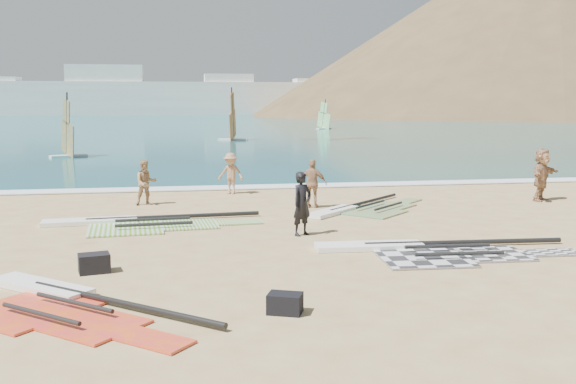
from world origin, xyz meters
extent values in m
plane|color=tan|center=(0.00, 0.00, 0.00)|extent=(300.00, 300.00, 0.00)
cube|color=#0E5762|center=(0.00, 132.00, 0.00)|extent=(300.00, 240.00, 0.06)
cube|color=white|center=(0.00, 12.30, 0.00)|extent=(300.00, 1.20, 0.04)
cube|color=white|center=(-20.00, 150.00, 4.03)|extent=(160.00, 8.00, 8.00)
cube|color=white|center=(-20.00, 150.00, 6.03)|extent=(18.00, 7.00, 12.00)
cube|color=white|center=(10.00, 150.00, 5.03)|extent=(12.00, 7.00, 10.00)
cube|color=white|center=(35.00, 150.00, 4.53)|extent=(16.00, 7.00, 9.00)
cube|color=white|center=(55.00, 150.00, 5.53)|extent=(10.00, 7.00, 11.00)
cone|color=brown|center=(85.00, 130.00, 0.00)|extent=(143.00, 143.00, 45.00)
cube|color=#28282B|center=(2.58, -0.07, 0.02)|extent=(2.08, 2.28, 0.04)
cube|color=#28282B|center=(4.31, -0.17, 0.02)|extent=(1.60, 1.50, 0.04)
cube|color=#28282B|center=(5.73, -0.25, 0.02)|extent=(1.34, 0.72, 0.04)
cylinder|color=black|center=(4.04, 0.83, 0.10)|extent=(5.00, 0.40, 0.12)
cylinder|color=black|center=(3.36, 0.27, 0.16)|extent=(2.07, 0.20, 0.09)
cylinder|color=black|center=(3.31, -0.49, 0.16)|extent=(2.07, 0.20, 0.09)
cube|color=white|center=(1.65, 0.96, 0.06)|extent=(2.65, 0.85, 0.12)
cube|color=#53AB17|center=(-4.38, 4.51, 0.02)|extent=(2.18, 2.38, 0.04)
cube|color=#53AB17|center=(-2.60, 4.65, 0.02)|extent=(1.67, 1.57, 0.04)
cube|color=#53AB17|center=(-1.15, 4.76, 0.02)|extent=(1.39, 0.77, 0.04)
cylinder|color=black|center=(-3.01, 5.63, 0.10)|extent=(5.13, 0.52, 0.12)
cylinder|color=black|center=(-3.63, 4.96, 0.16)|extent=(2.12, 0.25, 0.09)
cylinder|color=black|center=(-3.57, 4.18, 0.16)|extent=(2.12, 0.25, 0.09)
cube|color=white|center=(-5.46, 5.43, 0.06)|extent=(2.73, 0.93, 0.12)
cube|color=orange|center=(3.13, 5.81, 0.02)|extent=(2.57, 2.57, 0.04)
cube|color=orange|center=(4.23, 6.87, 0.02)|extent=(1.83, 1.82, 0.04)
cube|color=orange|center=(5.13, 7.74, 0.02)|extent=(1.22, 1.21, 0.04)
cylinder|color=black|center=(3.43, 7.29, 0.10)|extent=(3.24, 3.13, 0.11)
cylinder|color=black|center=(3.38, 6.52, 0.16)|extent=(1.36, 1.32, 0.08)
cylinder|color=black|center=(3.84, 6.03, 0.16)|extent=(1.36, 1.32, 0.08)
cube|color=white|center=(1.91, 5.83, 0.06)|extent=(2.08, 2.04, 0.12)
cube|color=#D42243|center=(-5.42, -2.50, 0.02)|extent=(2.59, 2.61, 0.04)
cube|color=#D42243|center=(-4.24, -3.51, 0.02)|extent=(1.85, 1.84, 0.04)
cube|color=#D42243|center=(-3.28, -4.33, 0.02)|extent=(1.26, 1.20, 0.04)
cylinder|color=black|center=(-3.89, -2.66, 0.10)|extent=(3.46, 2.99, 0.11)
cylinder|color=black|center=(-4.68, -2.68, 0.16)|extent=(1.45, 1.26, 0.08)
cylinder|color=black|center=(-5.12, -3.20, 0.16)|extent=(1.45, 1.26, 0.08)
cube|color=white|center=(-5.51, -1.27, 0.06)|extent=(2.18, 2.00, 0.12)
cube|color=black|center=(-4.65, -0.15, 0.20)|extent=(0.71, 0.58, 0.40)
cube|color=black|center=(-1.14, -3.37, 0.17)|extent=(0.67, 0.58, 0.34)
imported|color=black|center=(0.34, 2.79, 0.85)|extent=(0.74, 0.69, 1.70)
imported|color=#A68058|center=(-3.98, 8.59, 0.77)|extent=(0.86, 0.74, 1.55)
imported|color=#A57653|center=(-0.90, 10.73, 0.79)|extent=(1.18, 0.97, 1.58)
imported|color=#A47855|center=(1.54, 7.09, 0.81)|extent=(1.03, 0.72, 1.63)
imported|color=#A97B58|center=(9.92, 7.19, 0.94)|extent=(1.73, 1.49, 1.89)
cube|color=white|center=(-9.70, 28.32, 0.10)|extent=(2.31, 1.55, 0.13)
cube|color=orange|center=(-9.70, 28.32, 1.19)|extent=(1.23, 2.51, 2.45)
cube|color=orange|center=(-9.70, 28.32, 2.87)|extent=(0.72, 1.42, 1.70)
cylinder|color=black|center=(-9.70, 28.32, 2.12)|extent=(0.42, 0.74, 3.88)
cube|color=white|center=(1.95, 43.38, 0.11)|extent=(2.71, 1.39, 0.15)
cube|color=red|center=(1.95, 43.38, 1.37)|extent=(0.87, 3.10, 2.84)
cube|color=red|center=(1.95, 43.38, 3.32)|extent=(0.51, 1.75, 1.97)
cylinder|color=black|center=(1.95, 43.38, 2.46)|extent=(0.33, 0.90, 4.50)
cube|color=white|center=(15.09, 64.62, 0.09)|extent=(2.07, 1.52, 0.12)
cube|color=#4DD52F|center=(15.09, 64.62, 1.09)|extent=(1.28, 2.21, 2.23)
cube|color=#4DD52F|center=(15.09, 64.62, 2.62)|extent=(0.74, 1.26, 1.55)
cylinder|color=black|center=(15.09, 64.62, 1.94)|extent=(0.42, 0.66, 3.54)
camera|label=1|loc=(-2.86, -13.68, 3.57)|focal=40.00mm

